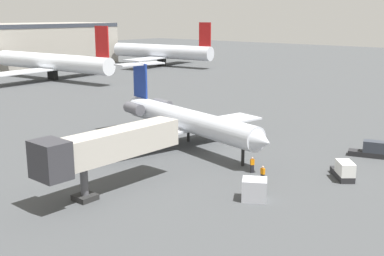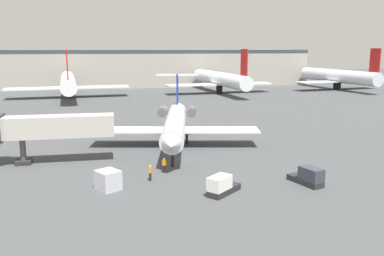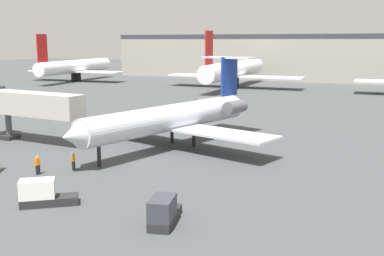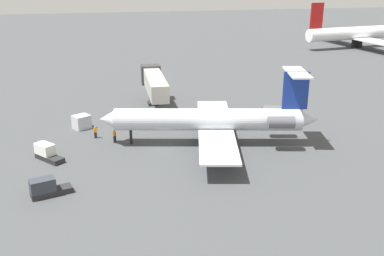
{
  "view_description": "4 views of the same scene",
  "coord_description": "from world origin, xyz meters",
  "px_view_note": "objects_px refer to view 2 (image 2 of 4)",
  "views": [
    {
      "loc": [
        -44.06,
        -31.94,
        16.16
      ],
      "look_at": [
        0.0,
        4.64,
        2.62
      ],
      "focal_mm": 45.27,
      "sensor_mm": 36.0,
      "label": 1
    },
    {
      "loc": [
        -9.91,
        -49.89,
        13.7
      ],
      "look_at": [
        1.9,
        1.71,
        3.42
      ],
      "focal_mm": 38.45,
      "sensor_mm": 36.0,
      "label": 2
    },
    {
      "loc": [
        24.98,
        -38.02,
        11.54
      ],
      "look_at": [
        2.3,
        7.02,
        2.16
      ],
      "focal_mm": 44.28,
      "sensor_mm": 36.0,
      "label": 3
    },
    {
      "loc": [
        52.36,
        -7.87,
        21.17
      ],
      "look_at": [
        1.42,
        3.37,
        2.72
      ],
      "focal_mm": 41.58,
      "sensor_mm": 36.0,
      "label": 4
    }
  ],
  "objects_px": {
    "regional_jet": "(175,122)",
    "parked_airliner_west_mid": "(68,82)",
    "cargo_container_uld": "(108,180)",
    "parked_airliner_centre": "(220,79)",
    "baggage_tug_trailing": "(221,186)",
    "ground_crew_marshaller": "(164,165)",
    "ground_crew_loader": "(150,173)",
    "baggage_tug_lead": "(308,177)",
    "jet_bridge": "(41,128)",
    "parked_airliner_east_mid": "(338,76)"
  },
  "relations": [
    {
      "from": "parked_airliner_west_mid",
      "to": "parked_airliner_east_mid",
      "type": "bearing_deg",
      "value": 2.22
    },
    {
      "from": "parked_airliner_east_mid",
      "to": "ground_crew_loader",
      "type": "bearing_deg",
      "value": -131.75
    },
    {
      "from": "baggage_tug_lead",
      "to": "baggage_tug_trailing",
      "type": "bearing_deg",
      "value": -175.61
    },
    {
      "from": "jet_bridge",
      "to": "baggage_tug_trailing",
      "type": "distance_m",
      "value": 23.91
    },
    {
      "from": "ground_crew_marshaller",
      "to": "parked_airliner_centre",
      "type": "xyz_separation_m",
      "value": [
        29.85,
        78.21,
        3.5
      ]
    },
    {
      "from": "jet_bridge",
      "to": "cargo_container_uld",
      "type": "height_order",
      "value": "jet_bridge"
    },
    {
      "from": "ground_crew_loader",
      "to": "parked_airliner_east_mid",
      "type": "xyz_separation_m",
      "value": [
        73.62,
        82.5,
        3.6
      ]
    },
    {
      "from": "cargo_container_uld",
      "to": "parked_airliner_west_mid",
      "type": "relative_size",
      "value": 0.07
    },
    {
      "from": "jet_bridge",
      "to": "parked_airliner_east_mid",
      "type": "distance_m",
      "value": 112.33
    },
    {
      "from": "jet_bridge",
      "to": "ground_crew_marshaller",
      "type": "bearing_deg",
      "value": -27.67
    },
    {
      "from": "regional_jet",
      "to": "baggage_tug_trailing",
      "type": "height_order",
      "value": "regional_jet"
    },
    {
      "from": "ground_crew_loader",
      "to": "parked_airliner_centre",
      "type": "height_order",
      "value": "parked_airliner_centre"
    },
    {
      "from": "baggage_tug_lead",
      "to": "parked_airliner_west_mid",
      "type": "distance_m",
      "value": 88.96
    },
    {
      "from": "ground_crew_loader",
      "to": "parked_airliner_centre",
      "type": "relative_size",
      "value": 0.04
    },
    {
      "from": "ground_crew_loader",
      "to": "cargo_container_uld",
      "type": "xyz_separation_m",
      "value": [
        -4.39,
        -1.85,
        0.11
      ]
    },
    {
      "from": "cargo_container_uld",
      "to": "parked_airliner_centre",
      "type": "relative_size",
      "value": 0.07
    },
    {
      "from": "baggage_tug_trailing",
      "to": "parked_airliner_centre",
      "type": "xyz_separation_m",
      "value": [
        25.66,
        86.35,
        3.52
      ]
    },
    {
      "from": "jet_bridge",
      "to": "ground_crew_marshaller",
      "type": "height_order",
      "value": "jet_bridge"
    },
    {
      "from": "parked_airliner_west_mid",
      "to": "parked_airliner_east_mid",
      "type": "height_order",
      "value": "parked_airliner_east_mid"
    },
    {
      "from": "jet_bridge",
      "to": "ground_crew_loader",
      "type": "relative_size",
      "value": 9.06
    },
    {
      "from": "baggage_tug_lead",
      "to": "baggage_tug_trailing",
      "type": "height_order",
      "value": "same"
    },
    {
      "from": "parked_airliner_east_mid",
      "to": "baggage_tug_trailing",
      "type": "bearing_deg",
      "value": -127.44
    },
    {
      "from": "jet_bridge",
      "to": "ground_crew_marshaller",
      "type": "relative_size",
      "value": 9.06
    },
    {
      "from": "ground_crew_marshaller",
      "to": "regional_jet",
      "type": "bearing_deg",
      "value": 73.82
    },
    {
      "from": "ground_crew_loader",
      "to": "parked_airliner_centre",
      "type": "bearing_deg",
      "value": 68.51
    },
    {
      "from": "regional_jet",
      "to": "ground_crew_loader",
      "type": "relative_size",
      "value": 16.44
    },
    {
      "from": "cargo_container_uld",
      "to": "parked_airliner_east_mid",
      "type": "height_order",
      "value": "parked_airliner_east_mid"
    },
    {
      "from": "jet_bridge",
      "to": "parked_airliner_centre",
      "type": "relative_size",
      "value": 0.38
    },
    {
      "from": "parked_airliner_west_mid",
      "to": "parked_airliner_centre",
      "type": "distance_m",
      "value": 44.92
    },
    {
      "from": "cargo_container_uld",
      "to": "parked_airliner_east_mid",
      "type": "distance_m",
      "value": 114.95
    },
    {
      "from": "jet_bridge",
      "to": "parked_airliner_west_mid",
      "type": "distance_m",
      "value": 69.5
    },
    {
      "from": "baggage_tug_trailing",
      "to": "baggage_tug_lead",
      "type": "bearing_deg",
      "value": 4.39
    },
    {
      "from": "cargo_container_uld",
      "to": "parked_airliner_east_mid",
      "type": "bearing_deg",
      "value": 47.23
    },
    {
      "from": "ground_crew_loader",
      "to": "baggage_tug_trailing",
      "type": "bearing_deg",
      "value": -43.21
    },
    {
      "from": "parked_airliner_west_mid",
      "to": "baggage_tug_lead",
      "type": "bearing_deg",
      "value": -71.16
    },
    {
      "from": "ground_crew_marshaller",
      "to": "baggage_tug_lead",
      "type": "bearing_deg",
      "value": -28.51
    },
    {
      "from": "regional_jet",
      "to": "ground_crew_marshaller",
      "type": "height_order",
      "value": "regional_jet"
    },
    {
      "from": "regional_jet",
      "to": "parked_airliner_east_mid",
      "type": "bearing_deg",
      "value": 44.78
    },
    {
      "from": "cargo_container_uld",
      "to": "parked_airliner_west_mid",
      "type": "xyz_separation_m",
      "value": [
        -8.76,
        80.99,
        3.37
      ]
    },
    {
      "from": "parked_airliner_west_mid",
      "to": "parked_airliner_centre",
      "type": "bearing_deg",
      "value": 1.91
    },
    {
      "from": "jet_bridge",
      "to": "ground_crew_loader",
      "type": "distance_m",
      "value": 15.71
    },
    {
      "from": "regional_jet",
      "to": "parked_airliner_west_mid",
      "type": "xyz_separation_m",
      "value": [
        -18.68,
        64.21,
        0.93
      ]
    },
    {
      "from": "baggage_tug_trailing",
      "to": "parked_airliner_east_mid",
      "type": "height_order",
      "value": "parked_airliner_east_mid"
    },
    {
      "from": "regional_jet",
      "to": "parked_airliner_centre",
      "type": "relative_size",
      "value": 0.7
    },
    {
      "from": "ground_crew_marshaller",
      "to": "baggage_tug_trailing",
      "type": "height_order",
      "value": "baggage_tug_trailing"
    },
    {
      "from": "regional_jet",
      "to": "parked_airliner_centre",
      "type": "distance_m",
      "value": 70.75
    },
    {
      "from": "ground_crew_marshaller",
      "to": "parked_airliner_west_mid",
      "type": "height_order",
      "value": "parked_airliner_west_mid"
    },
    {
      "from": "baggage_tug_lead",
      "to": "parked_airliner_east_mid",
      "type": "distance_m",
      "value": 105.07
    },
    {
      "from": "regional_jet",
      "to": "jet_bridge",
      "type": "relative_size",
      "value": 1.81
    },
    {
      "from": "parked_airliner_west_mid",
      "to": "parked_airliner_centre",
      "type": "relative_size",
      "value": 1.01
    }
  ]
}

